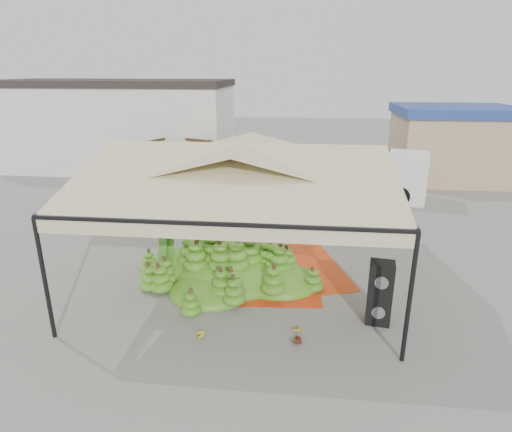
# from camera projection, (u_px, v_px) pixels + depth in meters

# --- Properties ---
(ground) EXTENTS (90.00, 90.00, 0.00)m
(ground) POSITION_uv_depth(u_px,v_px,m) (245.00, 270.00, 13.48)
(ground) COLOR slate
(ground) RESTS_ON ground
(canopy_tent) EXTENTS (8.10, 8.10, 4.00)m
(canopy_tent) POSITION_uv_depth(u_px,v_px,m) (244.00, 167.00, 12.40)
(canopy_tent) COLOR black
(canopy_tent) RESTS_ON ground
(building_white) EXTENTS (14.30, 6.30, 5.40)m
(building_white) POSITION_uv_depth(u_px,v_px,m) (116.00, 124.00, 26.79)
(building_white) COLOR silver
(building_white) RESTS_ON ground
(building_tan) EXTENTS (6.30, 5.30, 4.10)m
(building_tan) POSITION_uv_depth(u_px,v_px,m) (452.00, 143.00, 23.99)
(building_tan) COLOR tan
(building_tan) RESTS_ON ground
(tarp_left) EXTENTS (4.03, 3.86, 0.01)m
(tarp_left) POSITION_uv_depth(u_px,v_px,m) (255.00, 276.00, 13.07)
(tarp_left) COLOR red
(tarp_left) RESTS_ON ground
(tarp_right) EXTENTS (5.43, 5.57, 0.01)m
(tarp_right) POSITION_uv_depth(u_px,v_px,m) (270.00, 264.00, 13.85)
(tarp_right) COLOR #E54215
(tarp_right) RESTS_ON ground
(banana_heap) EXTENTS (6.51, 5.62, 1.26)m
(banana_heap) POSITION_uv_depth(u_px,v_px,m) (230.00, 257.00, 12.88)
(banana_heap) COLOR #3D861C
(banana_heap) RESTS_ON ground
(hand_yellow_a) EXTENTS (0.51, 0.47, 0.19)m
(hand_yellow_a) POSITION_uv_depth(u_px,v_px,m) (295.00, 327.00, 10.33)
(hand_yellow_a) COLOR #AC8322
(hand_yellow_a) RESTS_ON ground
(hand_yellow_b) EXTENTS (0.60, 0.56, 0.22)m
(hand_yellow_b) POSITION_uv_depth(u_px,v_px,m) (196.00, 334.00, 10.03)
(hand_yellow_b) COLOR gold
(hand_yellow_b) RESTS_ON ground
(hand_red_a) EXTENTS (0.56, 0.49, 0.23)m
(hand_red_a) POSITION_uv_depth(u_px,v_px,m) (293.00, 338.00, 9.88)
(hand_red_a) COLOR #591F14
(hand_red_a) RESTS_ON ground
(hand_red_b) EXTENTS (0.59, 0.56, 0.21)m
(hand_red_b) POSITION_uv_depth(u_px,v_px,m) (278.00, 284.00, 12.39)
(hand_red_b) COLOR #602E15
(hand_red_b) RESTS_ON ground
(hand_green) EXTENTS (0.40, 0.33, 0.17)m
(hand_green) POSITION_uv_depth(u_px,v_px,m) (266.00, 286.00, 12.30)
(hand_green) COLOR #426F17
(hand_green) RESTS_ON ground
(hanging_bunches) EXTENTS (4.74, 0.24, 0.20)m
(hanging_bunches) POSITION_uv_depth(u_px,v_px,m) (300.00, 184.00, 13.27)
(hanging_bunches) COLOR #4F6F17
(hanging_bunches) RESTS_ON ground
(speaker_stack) EXTENTS (0.66, 0.60, 1.62)m
(speaker_stack) POSITION_uv_depth(u_px,v_px,m) (380.00, 293.00, 10.47)
(speaker_stack) COLOR black
(speaker_stack) RESTS_ON ground
(banana_leaves) EXTENTS (0.96, 1.36, 3.70)m
(banana_leaves) POSITION_uv_depth(u_px,v_px,m) (170.00, 273.00, 13.29)
(banana_leaves) COLOR #32721E
(banana_leaves) RESTS_ON ground
(vendor) EXTENTS (0.70, 0.52, 1.77)m
(vendor) POSITION_uv_depth(u_px,v_px,m) (246.00, 209.00, 16.49)
(vendor) COLOR gray
(vendor) RESTS_ON ground
(truck_left) EXTENTS (7.68, 5.25, 2.51)m
(truck_left) POSITION_uv_depth(u_px,v_px,m) (215.00, 163.00, 21.43)
(truck_left) COLOR #443216
(truck_left) RESTS_ON ground
(truck_right) EXTENTS (6.95, 3.72, 2.27)m
(truck_right) POSITION_uv_depth(u_px,v_px,m) (361.00, 168.00, 20.95)
(truck_right) COLOR #452617
(truck_right) RESTS_ON ground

